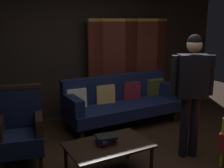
{
  "coord_description": "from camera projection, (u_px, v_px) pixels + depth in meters",
  "views": [
    {
      "loc": [
        -1.94,
        -2.73,
        1.9
      ],
      "look_at": [
        0.0,
        0.8,
        0.95
      ],
      "focal_mm": 44.78,
      "sensor_mm": 36.0,
      "label": 1
    }
  ],
  "objects": [
    {
      "name": "standing_figure",
      "position": [
        192.0,
        85.0,
        3.73
      ],
      "size": [
        0.54,
        0.36,
        1.7
      ],
      "color": "black",
      "rests_on": "ground_plane"
    },
    {
      "name": "book_black_cloth",
      "position": [
        106.0,
        137.0,
        3.36
      ],
      "size": [
        0.27,
        0.23,
        0.03
      ],
      "primitive_type": "cube",
      "rotation": [
        0.0,
        0.0,
        -0.17
      ],
      "color": "black",
      "rests_on": "book_navy_cloth"
    },
    {
      "name": "armchair_wing_left",
      "position": [
        20.0,
        129.0,
        3.65
      ],
      "size": [
        0.69,
        0.69,
        1.04
      ],
      "color": "black",
      "rests_on": "ground_plane"
    },
    {
      "name": "coffee_table",
      "position": [
        108.0,
        148.0,
        3.37
      ],
      "size": [
        1.0,
        0.64,
        0.42
      ],
      "color": "black",
      "rests_on": "ground_plane"
    },
    {
      "name": "ground_plane",
      "position": [
        141.0,
        166.0,
        3.67
      ],
      "size": [
        10.0,
        10.0,
        0.0
      ],
      "primitive_type": "plane",
      "color": "black"
    },
    {
      "name": "back_wall",
      "position": [
        71.0,
        45.0,
        5.44
      ],
      "size": [
        7.2,
        0.1,
        2.8
      ],
      "primitive_type": "cube",
      "color": "black",
      "rests_on": "ground_plane"
    },
    {
      "name": "book_red_leather",
      "position": [
        106.0,
        142.0,
        3.37
      ],
      "size": [
        0.23,
        0.15,
        0.04
      ],
      "primitive_type": "cube",
      "rotation": [
        0.0,
        0.0,
        -0.02
      ],
      "color": "maroon",
      "rests_on": "coffee_table"
    },
    {
      "name": "folding_screen",
      "position": [
        131.0,
        62.0,
        5.99
      ],
      "size": [
        2.11,
        0.31,
        1.9
      ],
      "color": "#5B2319",
      "rests_on": "ground_plane"
    },
    {
      "name": "book_navy_cloth",
      "position": [
        106.0,
        139.0,
        3.37
      ],
      "size": [
        0.27,
        0.21,
        0.04
      ],
      "primitive_type": "cube",
      "rotation": [
        0.0,
        0.0,
        0.26
      ],
      "color": "navy",
      "rests_on": "book_red_leather"
    },
    {
      "name": "velvet_couch",
      "position": [
        121.0,
        100.0,
        5.07
      ],
      "size": [
        2.12,
        0.78,
        0.88
      ],
      "color": "black",
      "rests_on": "ground_plane"
    }
  ]
}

